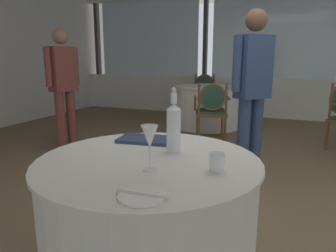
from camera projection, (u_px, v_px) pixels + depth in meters
ground_plane at (232, 196)px, 2.86m from camera, size 14.64×14.64×0.00m
window_wall_far at (270, 64)px, 6.46m from camera, size 9.12×0.14×2.85m
foreground_table at (149, 226)px, 1.65m from camera, size 1.15×1.15×0.76m
side_plate at (142, 196)px, 1.14m from camera, size 0.18×0.18×0.01m
butter_knife at (142, 194)px, 1.14m from camera, size 0.21×0.03×0.00m
water_bottle at (174, 126)px, 1.67m from camera, size 0.08×0.08×0.35m
wine_glass at (150, 138)px, 1.38m from camera, size 0.08×0.08×0.21m
water_tumbler at (217, 162)px, 1.40m from camera, size 0.07×0.07×0.09m
menu_book at (146, 139)px, 1.91m from camera, size 0.35×0.24×0.02m
background_table_1 at (207, 106)px, 5.74m from camera, size 1.27×1.27×0.76m
dining_chair_1_0 at (212, 107)px, 4.68m from camera, size 0.62×0.58×0.91m
dining_chair_1_1 at (205, 91)px, 6.73m from camera, size 0.62×0.58×0.92m
diner_person_0 at (63, 82)px, 4.27m from camera, size 0.28×0.52×1.66m
diner_person_1 at (253, 84)px, 3.19m from camera, size 0.39×0.43×1.74m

